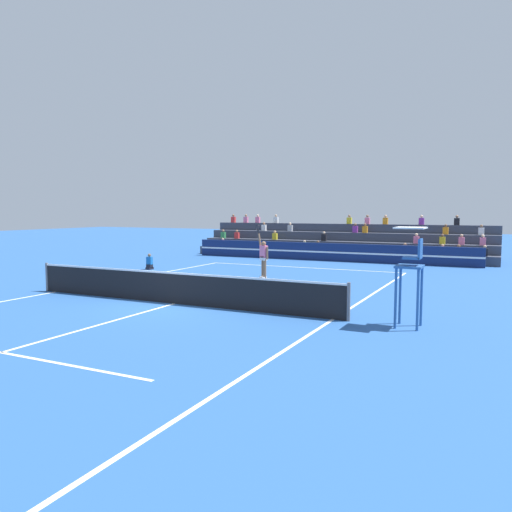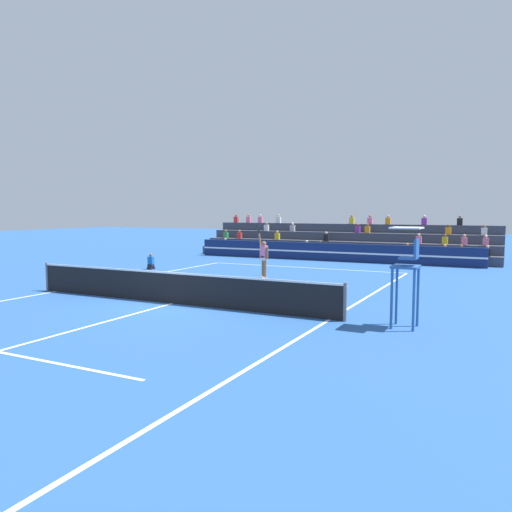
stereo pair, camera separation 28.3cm
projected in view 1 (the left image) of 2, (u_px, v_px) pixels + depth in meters
The scene contains 9 objects.
ground_plane at pixel (174, 304), 16.65m from camera, with size 120.00×120.00×0.00m, color #285699.
court_lines at pixel (174, 304), 16.65m from camera, with size 11.10×23.90×0.01m.
tennis_net at pixel (174, 288), 16.60m from camera, with size 12.00×0.10×1.10m.
sponsor_banner_wall at pixel (326, 252), 30.89m from camera, with size 18.00×0.26×1.10m.
bleacher_stand at pixel (341, 244), 33.70m from camera, with size 19.50×3.80×2.83m.
umpire_chair at pixel (411, 263), 13.13m from camera, with size 0.76×0.84×2.67m.
ball_kid_courtside at pixel (150, 263), 26.35m from camera, with size 0.30×0.36×0.84m.
tennis_player at pixel (264, 257), 22.78m from camera, with size 0.82×0.49×2.50m.
tennis_ball at pixel (209, 294), 18.48m from camera, with size 0.07×0.07×0.07m, color #C6DB33.
Camera 1 is at (9.73, -13.52, 3.09)m, focal length 35.00 mm.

